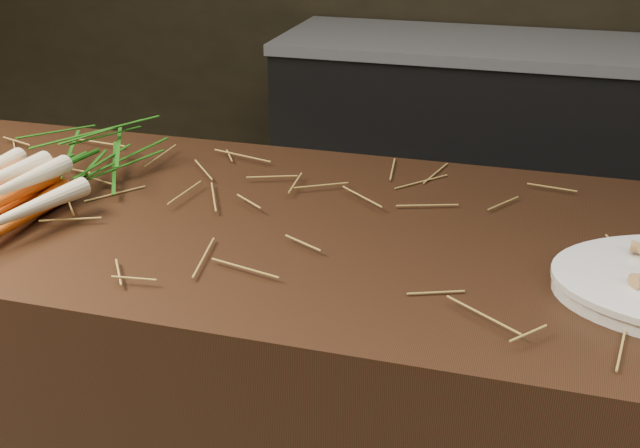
# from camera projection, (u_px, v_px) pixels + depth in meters

# --- Properties ---
(main_counter) EXTENTS (2.40, 0.70, 0.90)m
(main_counter) POSITION_uv_depth(u_px,v_px,m) (289.00, 443.00, 1.48)
(main_counter) COLOR black
(main_counter) RESTS_ON ground
(back_counter) EXTENTS (1.82, 0.62, 0.84)m
(back_counter) POSITION_uv_depth(u_px,v_px,m) (518.00, 152.00, 3.06)
(back_counter) COLOR black
(back_counter) RESTS_ON ground
(straw_bedding) EXTENTS (1.40, 0.60, 0.02)m
(straw_bedding) POSITION_uv_depth(u_px,v_px,m) (284.00, 215.00, 1.29)
(straw_bedding) COLOR olive
(straw_bedding) RESTS_ON main_counter
(root_veg_bunch) EXTENTS (0.21, 0.57, 0.10)m
(root_veg_bunch) POSITION_uv_depth(u_px,v_px,m) (47.00, 171.00, 1.36)
(root_veg_bunch) COLOR #D0510C
(root_veg_bunch) RESTS_ON main_counter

